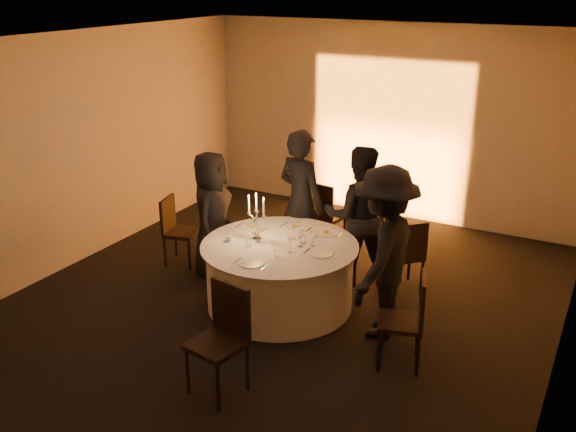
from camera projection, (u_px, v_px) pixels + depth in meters
The scene contains 35 objects.
floor at pixel (280, 305), 7.54m from camera, with size 7.00×7.00×0.00m, color black.
ceiling at pixel (279, 42), 6.48m from camera, with size 7.00×7.00×0.00m, color silver.
wall_back at pixel (389, 122), 9.89m from camera, with size 7.00×7.00×0.00m, color beige.
wall_front at pixel (16, 329), 4.13m from camera, with size 7.00×7.00×0.00m, color beige.
wall_left at pixel (78, 150), 8.34m from camera, with size 7.00×7.00×0.00m, color beige.
wall_right at pixel (575, 232), 5.68m from camera, with size 7.00×7.00×0.00m, color beige.
uplighter_fixture at pixel (378, 216), 10.16m from camera, with size 0.25×0.12×0.10m, color black.
banquet_table at pixel (280, 275), 7.40m from camera, with size 1.80×1.80×0.77m.
chair_left at pixel (176, 227), 8.48m from camera, with size 0.48×0.48×0.91m.
chair_back_left at pixel (323, 212), 8.84m from camera, with size 0.49×0.49×1.00m.
chair_back_right at pixel (407, 252), 7.72m from camera, with size 0.56×0.56×0.91m.
chair_right at pixel (409, 316), 6.20m from camera, with size 0.53×0.53×0.98m.
chair_front at pixel (223, 332), 5.84m from camera, with size 0.52×0.52×1.04m.
guest_left at pixel (212, 214), 8.08m from camera, with size 0.79×0.51×1.62m, color black.
guest_back_left at pixel (301, 201), 8.16m from camera, with size 0.68×0.45×1.87m, color black.
guest_back_right at pixel (358, 216), 7.83m from camera, with size 0.85×0.66×1.76m, color black.
guest_right at pixel (384, 253), 6.65m from camera, with size 1.21×0.69×1.87m, color black.
plate_left at pixel (251, 227), 7.74m from camera, with size 0.36×0.27×0.08m.
plate_back_left at pixel (296, 226), 7.75m from camera, with size 0.35×0.25×0.08m.
plate_back_right at pixel (326, 232), 7.56m from camera, with size 0.35×0.28×0.08m.
plate_right at pixel (321, 254), 7.01m from camera, with size 0.36×0.26×0.01m.
plate_front at pixel (252, 263), 6.78m from camera, with size 0.36×0.26×0.01m.
coffee_cup at pixel (229, 239), 7.35m from camera, with size 0.11×0.11×0.07m.
candelabra at pixel (257, 223), 7.34m from camera, with size 0.24×0.12×0.58m.
wine_glass_a at pixel (294, 228), 7.37m from camera, with size 0.07×0.07×0.19m.
wine_glass_b at pixel (290, 241), 7.00m from camera, with size 0.07×0.07×0.19m.
wine_glass_c at pixel (259, 231), 7.28m from camera, with size 0.07×0.07×0.19m.
wine_glass_d at pixel (313, 235), 7.17m from camera, with size 0.07×0.07×0.19m.
wine_glass_e at pixel (301, 235), 7.17m from camera, with size 0.07×0.07×0.19m.
wine_glass_f at pixel (254, 223), 7.52m from camera, with size 0.07×0.07×0.19m.
wine_glass_g at pixel (300, 227), 7.40m from camera, with size 0.07×0.07×0.19m.
tumbler_a at pixel (303, 239), 7.30m from camera, with size 0.07×0.07×0.09m, color white.
tumbler_b at pixel (249, 242), 7.21m from camera, with size 0.07×0.07×0.09m, color white.
tumbler_c at pixel (315, 233), 7.47m from camera, with size 0.07×0.07×0.09m, color white.
tumbler_d at pixel (278, 254), 6.91m from camera, with size 0.07×0.07×0.09m, color white.
Camera 1 is at (3.26, -5.84, 3.65)m, focal length 40.00 mm.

